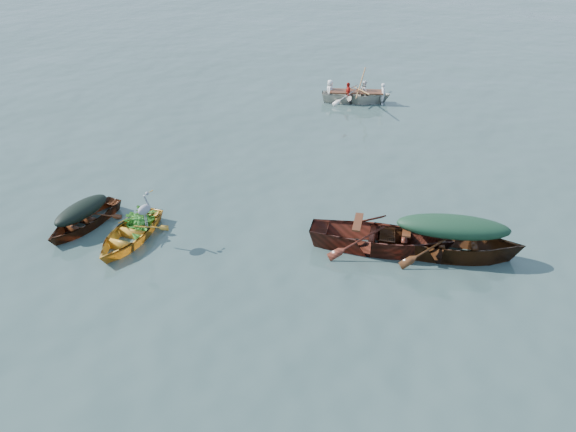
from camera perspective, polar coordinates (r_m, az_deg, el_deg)
name	(u,v)px	position (r m, az deg, el deg)	size (l,w,h in m)	color
ground	(214,279)	(13.36, -7.51, -6.34)	(140.00, 140.00, 0.00)	#364C49
yellow_dinghy	(130,241)	(15.11, -15.76, -2.49)	(1.36, 3.15, 0.85)	orange
dark_covered_boat	(85,227)	(16.10, -19.94, -1.04)	(1.19, 3.21, 0.77)	#542713
green_tarp_boat	(448,256)	(14.55, 15.94, -3.93)	(1.53, 4.92, 1.18)	#4A2411
open_wooden_boat	(380,250)	(14.41, 9.29, -3.41)	(1.54, 4.96, 1.19)	maroon
rowed_boat	(356,102)	(24.30, 6.88, 11.40)	(1.20, 4.01, 0.94)	silver
dark_tarp_cover	(81,208)	(15.82, -20.31, 0.75)	(0.65, 1.76, 0.40)	black
green_tarp_cover	(453,227)	(14.10, 16.43, -1.08)	(0.84, 2.71, 0.52)	#163724
thwart_benches	(382,229)	(14.07, 9.50, -1.34)	(0.93, 2.48, 0.04)	#452010
heron	(145,215)	(14.41, -14.32, 0.13)	(0.28, 0.40, 0.92)	#96999F
dinghy_weeds	(139,207)	(15.10, -14.93, 0.86)	(0.70, 0.90, 0.60)	#29651A
rowers	(357,83)	(24.03, 7.01, 13.30)	(1.08, 2.80, 0.76)	silver
oars	(356,91)	(24.14, 6.96, 12.51)	(2.60, 0.60, 0.06)	olive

